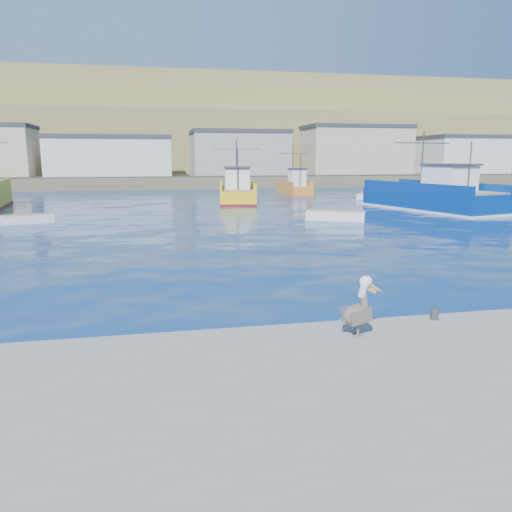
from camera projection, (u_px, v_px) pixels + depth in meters
The scene contains 11 objects.
ground at pixel (282, 306), 15.13m from camera, with size 260.00×260.00×0.00m, color #061B4E.
dock at pixel (457, 489), 6.43m from camera, with size 70.00×12.00×0.50m, color gray.
dock_bollards at pixel (343, 320), 11.85m from camera, with size 36.20×0.20×0.30m.
far_shore at pixel (168, 138), 118.34m from camera, with size 200.00×81.00×24.00m.
trawler_yellow_b at pixel (237, 192), 50.40m from camera, with size 4.89×10.39×6.35m.
trawler_blue at pixel (433, 197), 42.62m from camera, with size 7.69×13.76×6.74m.
boat_orange at pixel (295, 186), 61.38m from camera, with size 3.64×7.03×5.90m.
skiff_left at pixel (27, 220), 34.10m from camera, with size 3.62×2.27×0.74m.
skiff_mid at pixel (336, 216), 35.72m from camera, with size 4.32×3.18×0.90m.
skiff_far at pixel (365, 196), 54.67m from camera, with size 3.01×3.63×0.77m.
pelican at pixel (359, 310), 11.17m from camera, with size 1.10×0.58×1.36m.
Camera 1 is at (-3.69, -14.09, 4.45)m, focal length 35.00 mm.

